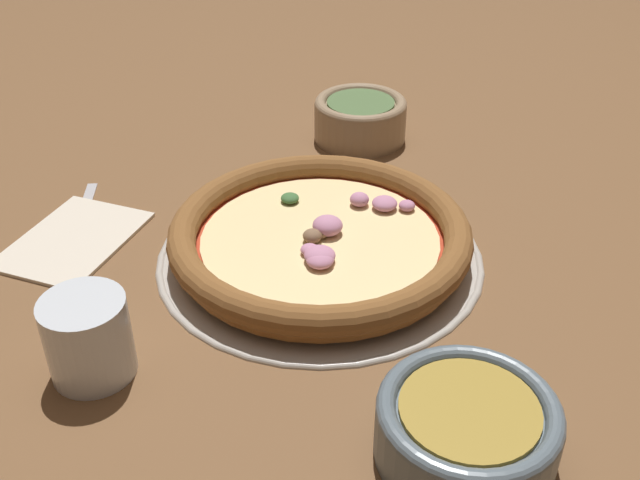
{
  "coord_description": "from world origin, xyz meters",
  "views": [
    {
      "loc": [
        -0.46,
        -0.46,
        0.46
      ],
      "look_at": [
        0.0,
        0.0,
        0.02
      ],
      "focal_mm": 42.0,
      "sensor_mm": 36.0,
      "label": 1
    }
  ],
  "objects_px": {
    "pizza": "(320,236)",
    "bowl_near": "(467,426)",
    "pizza_tray": "(320,254)",
    "drinking_cup": "(88,338)",
    "bowl_far": "(360,117)",
    "napkin": "(73,238)",
    "fork": "(78,229)"
  },
  "relations": [
    {
      "from": "pizza_tray",
      "to": "drinking_cup",
      "type": "relative_size",
      "value": 4.58
    },
    {
      "from": "pizza",
      "to": "bowl_near",
      "type": "relative_size",
      "value": 2.27
    },
    {
      "from": "pizza",
      "to": "napkin",
      "type": "xyz_separation_m",
      "value": [
        -0.17,
        0.21,
        -0.02
      ]
    },
    {
      "from": "pizza",
      "to": "bowl_near",
      "type": "bearing_deg",
      "value": -112.37
    },
    {
      "from": "bowl_near",
      "to": "fork",
      "type": "xyz_separation_m",
      "value": [
        -0.05,
        0.49,
        -0.03
      ]
    },
    {
      "from": "pizza_tray",
      "to": "pizza",
      "type": "relative_size",
      "value": 1.09
    },
    {
      "from": "bowl_far",
      "to": "fork",
      "type": "bearing_deg",
      "value": 170.44
    },
    {
      "from": "pizza",
      "to": "drinking_cup",
      "type": "height_order",
      "value": "drinking_cup"
    },
    {
      "from": "pizza",
      "to": "bowl_far",
      "type": "bearing_deg",
      "value": 34.04
    },
    {
      "from": "pizza_tray",
      "to": "drinking_cup",
      "type": "bearing_deg",
      "value": 176.05
    },
    {
      "from": "bowl_far",
      "to": "pizza",
      "type": "bearing_deg",
      "value": -145.96
    },
    {
      "from": "bowl_near",
      "to": "pizza_tray",
      "type": "bearing_deg",
      "value": 67.69
    },
    {
      "from": "pizza_tray",
      "to": "drinking_cup",
      "type": "xyz_separation_m",
      "value": [
        -0.26,
        0.02,
        0.03
      ]
    },
    {
      "from": "bowl_near",
      "to": "fork",
      "type": "height_order",
      "value": "bowl_near"
    },
    {
      "from": "pizza_tray",
      "to": "bowl_near",
      "type": "bearing_deg",
      "value": -112.31
    },
    {
      "from": "drinking_cup",
      "to": "fork",
      "type": "xyz_separation_m",
      "value": [
        0.11,
        0.21,
        -0.04
      ]
    },
    {
      "from": "pizza_tray",
      "to": "napkin",
      "type": "relative_size",
      "value": 1.84
    },
    {
      "from": "drinking_cup",
      "to": "pizza_tray",
      "type": "bearing_deg",
      "value": -3.95
    },
    {
      "from": "bowl_far",
      "to": "pizza_tray",
      "type": "bearing_deg",
      "value": -146.01
    },
    {
      "from": "bowl_far",
      "to": "drinking_cup",
      "type": "distance_m",
      "value": 0.52
    },
    {
      "from": "bowl_near",
      "to": "drinking_cup",
      "type": "height_order",
      "value": "drinking_cup"
    },
    {
      "from": "pizza",
      "to": "pizza_tray",
      "type": "bearing_deg",
      "value": 154.9
    },
    {
      "from": "pizza",
      "to": "bowl_far",
      "type": "relative_size",
      "value": 2.54
    },
    {
      "from": "bowl_near",
      "to": "bowl_far",
      "type": "xyz_separation_m",
      "value": [
        0.35,
        0.43,
        0.0
      ]
    },
    {
      "from": "drinking_cup",
      "to": "napkin",
      "type": "distance_m",
      "value": 0.22
    },
    {
      "from": "pizza",
      "to": "drinking_cup",
      "type": "relative_size",
      "value": 4.21
    },
    {
      "from": "pizza_tray",
      "to": "drinking_cup",
      "type": "height_order",
      "value": "drinking_cup"
    },
    {
      "from": "drinking_cup",
      "to": "pizza",
      "type": "bearing_deg",
      "value": -3.97
    },
    {
      "from": "fork",
      "to": "napkin",
      "type": "bearing_deg",
      "value": -0.53
    },
    {
      "from": "fork",
      "to": "bowl_near",
      "type": "bearing_deg",
      "value": 45.44
    },
    {
      "from": "pizza_tray",
      "to": "napkin",
      "type": "distance_m",
      "value": 0.27
    },
    {
      "from": "pizza",
      "to": "bowl_far",
      "type": "xyz_separation_m",
      "value": [
        0.24,
        0.16,
        0.0
      ]
    }
  ]
}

